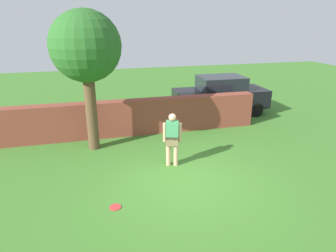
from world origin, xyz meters
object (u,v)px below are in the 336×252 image
car (220,95)px  frisbee_red (115,207)px  tree (86,48)px  person (172,137)px

car → frisbee_red: 8.35m
tree → frisbee_red: bearing=-84.2°
tree → person: tree is taller
tree → person: (2.23, -1.89, -2.41)m
tree → frisbee_red: tree is taller
person → car: size_ratio=0.38×
tree → person: bearing=-40.3°
car → frisbee_red: (-5.39, -6.33, -0.85)m
person → car: 5.77m
tree → car: tree is taller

